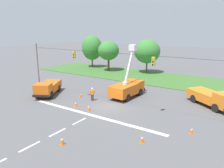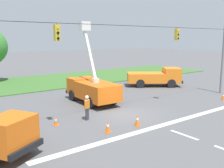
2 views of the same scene
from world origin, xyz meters
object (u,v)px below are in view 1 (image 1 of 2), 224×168
Objects in this scene: utility_truck_support_far at (48,87)px; utility_truck_bucket_lift at (127,87)px; traffic_cone_mid_left at (81,95)px; tree_centre at (147,51)px; tree_west at (109,51)px; traffic_cone_foreground_right at (89,107)px; traffic_cone_foreground_left at (192,130)px; traffic_cone_lane_edge_a at (62,140)px; traffic_cone_near_bucket at (76,104)px; tree_far_west at (92,48)px; utility_truck_support_near at (213,98)px; road_worker at (92,93)px; traffic_cone_lane_edge_b at (142,139)px.

utility_truck_bucket_lift is at bearing 28.76° from utility_truck_support_far.
tree_centre is at bearing 89.21° from traffic_cone_mid_left.
tree_west is 25.28m from traffic_cone_foreground_right.
traffic_cone_lane_edge_a reaches higher than traffic_cone_foreground_left.
tree_far_west is at bearing 124.40° from traffic_cone_near_bucket.
tree_west is at bearing 98.99° from utility_truck_support_far.
road_worker is at bearing -154.90° from utility_truck_support_near.
utility_truck_support_far is 7.15m from road_worker.
utility_truck_support_far is 5.07m from traffic_cone_mid_left.
traffic_cone_foreground_left is at bearing -41.81° from tree_west.
tree_west is 9.01× the size of traffic_cone_lane_edge_b.
tree_west reaches higher than traffic_cone_lane_edge_a.
tree_far_west is 4.42× the size of road_worker.
tree_centre is 18.22m from utility_truck_bucket_lift.
tree_west is 8.99× the size of traffic_cone_near_bucket.
traffic_cone_lane_edge_b is at bearing -104.44° from utility_truck_support_near.
traffic_cone_near_bucket reaches higher than traffic_cone_foreground_left.
tree_west is at bearing -162.55° from tree_centre.
utility_truck_support_near is (10.66, 2.36, -0.24)m from utility_truck_bucket_lift.
tree_far_west reaches higher than utility_truck_support_near.
traffic_cone_mid_left is at bearing 141.80° from traffic_cone_foreground_right.
tree_west is 33.06m from traffic_cone_lane_edge_a.
traffic_cone_foreground_right is at bearing -60.88° from tree_west.
traffic_cone_foreground_right is at bearing 158.74° from traffic_cone_lane_edge_b.
road_worker is at bearing -51.45° from tree_far_west.
road_worker reaches higher than traffic_cone_lane_edge_b.
tree_centre is 8.68× the size of traffic_cone_lane_edge_a.
traffic_cone_lane_edge_b is at bearing -18.08° from traffic_cone_near_bucket.
utility_truck_support_far is (-5.00, -22.71, -3.54)m from tree_centre.
tree_west is 20.51m from traffic_cone_mid_left.
tree_far_west is 37.79m from traffic_cone_foreground_left.
utility_truck_bucket_lift is 8.71× the size of traffic_cone_lane_edge_a.
tree_centre is 8.83× the size of traffic_cone_foreground_right.
traffic_cone_lane_edge_b is at bearing -27.57° from traffic_cone_mid_left.
traffic_cone_foreground_left is (15.44, -23.70, -4.28)m from tree_centre.
utility_truck_support_near reaches higher than traffic_cone_near_bucket.
traffic_cone_near_bucket is at bearing 174.77° from traffic_cone_foreground_right.
utility_truck_bucket_lift is at bearing 125.21° from traffic_cone_lane_edge_b.
utility_truck_support_near is at bearing 88.38° from traffic_cone_foreground_left.
tree_centre is 23.52m from utility_truck_support_far.
traffic_cone_near_bucket is (-13.74, -0.44, 0.01)m from traffic_cone_foreground_left.
traffic_cone_near_bucket is (9.88, -21.58, -4.20)m from tree_west.
tree_centre reaches higher than traffic_cone_foreground_right.
traffic_cone_mid_left is at bearing 124.82° from traffic_cone_lane_edge_a.
traffic_cone_foreground_left is at bearing 43.34° from traffic_cone_lane_edge_a.
tree_far_west reaches higher than tree_centre.
traffic_cone_lane_edge_a is (3.12, -7.25, 0.01)m from traffic_cone_foreground_right.
traffic_cone_lane_edge_a is (12.07, -8.89, -0.69)m from utility_truck_support_far.
traffic_cone_lane_edge_a is (5.38, -7.45, 0.05)m from traffic_cone_near_bucket.
utility_truck_support_near is 16.82m from traffic_cone_near_bucket.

